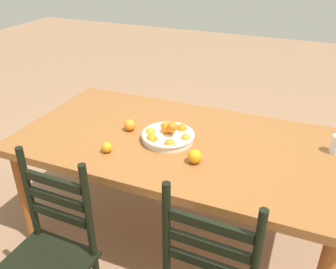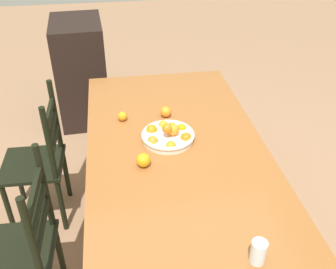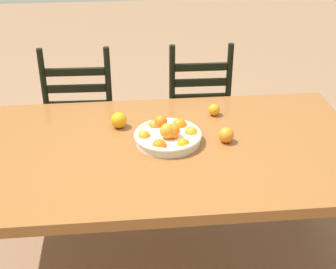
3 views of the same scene
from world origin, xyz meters
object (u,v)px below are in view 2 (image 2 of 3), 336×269
at_px(dining_table, 176,156).
at_px(chair_by_cabinet, 21,250).
at_px(orange_loose_1, 166,112).
at_px(fruit_bowl, 168,135).
at_px(cabinet, 81,72).
at_px(orange_loose_2, 122,116).
at_px(drinking_glass, 258,252).
at_px(orange_loose_0, 143,160).
at_px(chair_near_window, 39,162).

relative_size(dining_table, chair_by_cabinet, 1.99).
bearing_deg(orange_loose_1, fruit_bowl, 174.46).
bearing_deg(orange_loose_1, chair_by_cabinet, 130.33).
relative_size(dining_table, cabinet, 1.99).
xyz_separation_m(chair_by_cabinet, fruit_bowl, (0.47, -0.85, 0.33)).
distance_m(chair_by_cabinet, orange_loose_2, 1.00).
bearing_deg(drinking_glass, orange_loose_0, 29.79).
bearing_deg(cabinet, dining_table, -162.38).
bearing_deg(chair_by_cabinet, orange_loose_1, 132.29).
bearing_deg(fruit_bowl, cabinet, 20.10).
bearing_deg(orange_loose_2, dining_table, -137.81).
bearing_deg(chair_by_cabinet, chair_near_window, -178.80).
distance_m(dining_table, chair_near_window, 0.97).
relative_size(orange_loose_0, orange_loose_2, 1.29).
xyz_separation_m(cabinet, orange_loose_1, (-1.37, -0.63, 0.29)).
bearing_deg(cabinet, orange_loose_2, -169.06).
xyz_separation_m(chair_near_window, orange_loose_2, (-0.00, -0.58, 0.31)).
height_order(chair_by_cabinet, orange_loose_2, chair_by_cabinet).
bearing_deg(orange_loose_2, chair_by_cabinet, 141.41).
height_order(fruit_bowl, orange_loose_2, fruit_bowl).
bearing_deg(orange_loose_1, cabinet, 24.62).
relative_size(dining_table, fruit_bowl, 6.16).
distance_m(cabinet, drinking_glass, 2.73).
bearing_deg(fruit_bowl, chair_by_cabinet, 119.03).
height_order(chair_near_window, chair_by_cabinet, chair_by_cabinet).
bearing_deg(chair_near_window, drinking_glass, 42.87).
xyz_separation_m(dining_table, chair_near_window, (0.34, 0.88, -0.20)).
height_order(chair_near_window, orange_loose_1, chair_near_window).
distance_m(dining_table, cabinet, 1.83).
bearing_deg(orange_loose_2, orange_loose_0, -170.03).
distance_m(dining_table, orange_loose_2, 0.46).
bearing_deg(orange_loose_0, chair_by_cabinet, 109.64).
bearing_deg(cabinet, fruit_bowl, -162.88).
height_order(fruit_bowl, drinking_glass, fruit_bowl).
relative_size(cabinet, orange_loose_1, 13.68).
xyz_separation_m(chair_by_cabinet, drinking_glass, (-0.46, -1.08, 0.35)).
bearing_deg(orange_loose_1, chair_near_window, 89.97).
distance_m(chair_near_window, orange_loose_0, 0.90).
relative_size(chair_near_window, orange_loose_2, 16.04).
xyz_separation_m(chair_near_window, orange_loose_1, (-0.00, -0.87, 0.32)).
xyz_separation_m(fruit_bowl, orange_loose_2, (0.27, 0.26, -0.00)).
bearing_deg(chair_by_cabinet, cabinet, 175.18).
height_order(chair_by_cabinet, orange_loose_1, chair_by_cabinet).
distance_m(chair_near_window, chair_by_cabinet, 0.75).
bearing_deg(orange_loose_2, chair_near_window, 89.53).
height_order(dining_table, orange_loose_0, orange_loose_0).
xyz_separation_m(chair_near_window, fruit_bowl, (-0.27, -0.84, 0.32)).
height_order(dining_table, chair_near_window, chair_near_window).
distance_m(dining_table, orange_loose_1, 0.35).
relative_size(chair_by_cabinet, orange_loose_0, 12.46).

